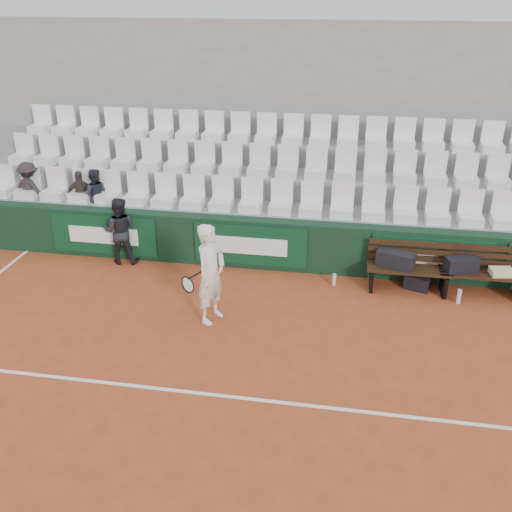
{
  "coord_description": "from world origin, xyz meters",
  "views": [
    {
      "loc": [
        1.6,
        -6.04,
        5.12
      ],
      "look_at": [
        0.16,
        2.4,
        1.0
      ],
      "focal_mm": 40.0,
      "sensor_mm": 36.0,
      "label": 1
    }
  ],
  "objects_px": {
    "water_bottle_far": "(459,296)",
    "sports_bag_right": "(461,265)",
    "bench_right": "(480,284)",
    "spectator_c": "(93,174)",
    "tennis_player": "(211,274)",
    "spectator_a": "(27,169)",
    "bench_left": "(408,279)",
    "water_bottle_near": "(334,280)",
    "ball_kid": "(120,231)",
    "sports_bag_left": "(396,259)",
    "spectator_b": "(79,175)",
    "sports_bag_ground": "(417,282)"
  },
  "relations": [
    {
      "from": "bench_right",
      "to": "spectator_c",
      "type": "distance_m",
      "value": 7.85
    },
    {
      "from": "bench_right",
      "to": "spectator_a",
      "type": "bearing_deg",
      "value": 173.9
    },
    {
      "from": "sports_bag_right",
      "to": "ball_kid",
      "type": "xyz_separation_m",
      "value": [
        -6.49,
        0.2,
        0.1
      ]
    },
    {
      "from": "sports_bag_ground",
      "to": "tennis_player",
      "type": "relative_size",
      "value": 0.26
    },
    {
      "from": "sports_bag_right",
      "to": "ball_kid",
      "type": "height_order",
      "value": "ball_kid"
    },
    {
      "from": "sports_bag_right",
      "to": "tennis_player",
      "type": "height_order",
      "value": "tennis_player"
    },
    {
      "from": "water_bottle_far",
      "to": "spectator_a",
      "type": "relative_size",
      "value": 0.22
    },
    {
      "from": "water_bottle_near",
      "to": "spectator_c",
      "type": "xyz_separation_m",
      "value": [
        -5.07,
        1.05,
        1.44
      ]
    },
    {
      "from": "sports_bag_right",
      "to": "bench_right",
      "type": "bearing_deg",
      "value": -0.48
    },
    {
      "from": "water_bottle_far",
      "to": "spectator_a",
      "type": "distance_m",
      "value": 8.95
    },
    {
      "from": "water_bottle_near",
      "to": "water_bottle_far",
      "type": "xyz_separation_m",
      "value": [
        2.2,
        -0.29,
        0.02
      ]
    },
    {
      "from": "bench_right",
      "to": "sports_bag_right",
      "type": "distance_m",
      "value": 0.52
    },
    {
      "from": "water_bottle_near",
      "to": "sports_bag_right",
      "type": "bearing_deg",
      "value": 2.04
    },
    {
      "from": "bench_left",
      "to": "spectator_c",
      "type": "relative_size",
      "value": 1.33
    },
    {
      "from": "ball_kid",
      "to": "spectator_b",
      "type": "bearing_deg",
      "value": -44.32
    },
    {
      "from": "tennis_player",
      "to": "spectator_b",
      "type": "height_order",
      "value": "spectator_b"
    },
    {
      "from": "ball_kid",
      "to": "spectator_c",
      "type": "relative_size",
      "value": 1.22
    },
    {
      "from": "water_bottle_far",
      "to": "tennis_player",
      "type": "height_order",
      "value": "tennis_player"
    },
    {
      "from": "tennis_player",
      "to": "spectator_c",
      "type": "relative_size",
      "value": 1.53
    },
    {
      "from": "bench_right",
      "to": "spectator_c",
      "type": "bearing_deg",
      "value": 172.75
    },
    {
      "from": "water_bottle_near",
      "to": "sports_bag_ground",
      "type": "bearing_deg",
      "value": 4.99
    },
    {
      "from": "ball_kid",
      "to": "spectator_a",
      "type": "relative_size",
      "value": 1.15
    },
    {
      "from": "bench_right",
      "to": "spectator_c",
      "type": "height_order",
      "value": "spectator_c"
    },
    {
      "from": "bench_right",
      "to": "ball_kid",
      "type": "distance_m",
      "value": 6.89
    },
    {
      "from": "ball_kid",
      "to": "bench_right",
      "type": "bearing_deg",
      "value": 168.73
    },
    {
      "from": "sports_bag_ground",
      "to": "spectator_b",
      "type": "xyz_separation_m",
      "value": [
        -6.89,
        0.92,
        1.4
      ]
    },
    {
      "from": "water_bottle_near",
      "to": "spectator_b",
      "type": "relative_size",
      "value": 0.22
    },
    {
      "from": "tennis_player",
      "to": "water_bottle_near",
      "type": "bearing_deg",
      "value": 38.03
    },
    {
      "from": "bench_left",
      "to": "tennis_player",
      "type": "distance_m",
      "value": 3.7
    },
    {
      "from": "spectator_b",
      "to": "spectator_c",
      "type": "bearing_deg",
      "value": 161.91
    },
    {
      "from": "bench_right",
      "to": "spectator_c",
      "type": "relative_size",
      "value": 1.33
    },
    {
      "from": "bench_right",
      "to": "sports_bag_right",
      "type": "xyz_separation_m",
      "value": [
        -0.38,
        0.0,
        0.36
      ]
    },
    {
      "from": "sports_bag_right",
      "to": "tennis_player",
      "type": "bearing_deg",
      "value": -158.92
    },
    {
      "from": "sports_bag_left",
      "to": "water_bottle_near",
      "type": "bearing_deg",
      "value": -175.73
    },
    {
      "from": "sports_bag_left",
      "to": "tennis_player",
      "type": "distance_m",
      "value": 3.45
    },
    {
      "from": "sports_bag_left",
      "to": "sports_bag_right",
      "type": "height_order",
      "value": "sports_bag_left"
    },
    {
      "from": "spectator_a",
      "to": "spectator_c",
      "type": "height_order",
      "value": "spectator_a"
    },
    {
      "from": "water_bottle_far",
      "to": "sports_bag_right",
      "type": "bearing_deg",
      "value": 85.28
    },
    {
      "from": "sports_bag_left",
      "to": "sports_bag_ground",
      "type": "bearing_deg",
      "value": 6.74
    },
    {
      "from": "sports_bag_right",
      "to": "water_bottle_far",
      "type": "xyz_separation_m",
      "value": [
        -0.03,
        -0.37,
        -0.45
      ]
    },
    {
      "from": "tennis_player",
      "to": "sports_bag_ground",
      "type": "bearing_deg",
      "value": 25.6
    },
    {
      "from": "bench_left",
      "to": "water_bottle_near",
      "type": "height_order",
      "value": "bench_left"
    },
    {
      "from": "bench_left",
      "to": "sports_bag_left",
      "type": "bearing_deg",
      "value": 171.3
    },
    {
      "from": "spectator_a",
      "to": "spectator_b",
      "type": "bearing_deg",
      "value": -167.1
    },
    {
      "from": "sports_bag_right",
      "to": "spectator_c",
      "type": "height_order",
      "value": "spectator_c"
    },
    {
      "from": "bench_right",
      "to": "spectator_b",
      "type": "relative_size",
      "value": 1.41
    },
    {
      "from": "spectator_b",
      "to": "sports_bag_left",
      "type": "bearing_deg",
      "value": 153.35
    },
    {
      "from": "bench_right",
      "to": "ball_kid",
      "type": "xyz_separation_m",
      "value": [
        -6.87,
        0.2,
        0.46
      ]
    },
    {
      "from": "ball_kid",
      "to": "spectator_c",
      "type": "distance_m",
      "value": 1.42
    },
    {
      "from": "sports_bag_right",
      "to": "water_bottle_far",
      "type": "relative_size",
      "value": 2.11
    }
  ]
}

